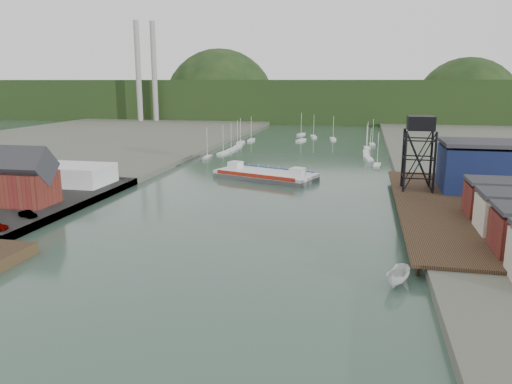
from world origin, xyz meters
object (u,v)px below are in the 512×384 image
at_px(lift_tower, 421,128).
at_px(chain_ferry, 265,175).
at_px(harbor_building, 22,182).
at_px(motorboat, 398,277).

bearing_deg(lift_tower, chain_ferry, 157.02).
relative_size(harbor_building, lift_tower, 0.76).
bearing_deg(chain_ferry, lift_tower, -3.03).
height_order(chain_ferry, motorboat, chain_ferry).
distance_m(lift_tower, chain_ferry, 42.59).
bearing_deg(chain_ferry, harbor_building, -112.67).
distance_m(chain_ferry, motorboat, 72.40).
bearing_deg(harbor_building, lift_tower, 19.98).
height_order(harbor_building, motorboat, harbor_building).
xyz_separation_m(chain_ferry, motorboat, (30.11, -65.84, 0.05)).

